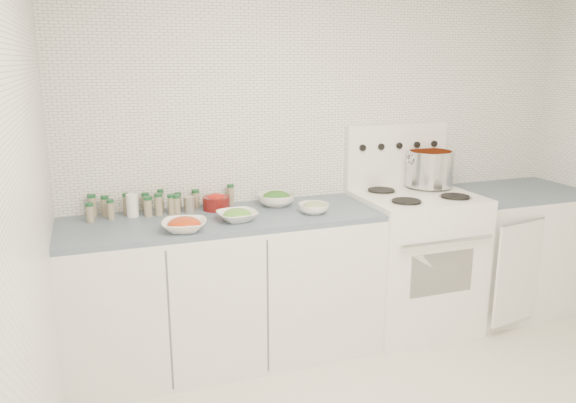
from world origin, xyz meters
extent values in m
cube|color=white|center=(0.00, 1.51, 1.25)|extent=(3.50, 0.02, 2.50)
cube|color=white|center=(-1.76, 0.00, 1.25)|extent=(0.02, 3.00, 2.50)
cube|color=white|center=(-0.82, 1.19, 0.43)|extent=(1.85, 0.62, 0.86)
cube|color=#4D5E74|center=(-0.82, 1.19, 0.88)|extent=(1.85, 0.62, 0.03)
cube|color=white|center=(0.48, 1.18, 0.46)|extent=(0.76, 0.65, 0.92)
cube|color=black|center=(0.48, 0.86, 0.50)|extent=(0.45, 0.01, 0.28)
cylinder|color=silver|center=(0.48, 0.82, 0.72)|extent=(0.65, 0.02, 0.02)
cube|color=white|center=(0.48, 1.18, 0.93)|extent=(0.76, 0.65, 0.01)
cube|color=white|center=(0.48, 1.47, 1.15)|extent=(0.76, 0.06, 0.43)
cylinder|color=silver|center=(0.30, 1.02, 0.94)|extent=(0.21, 0.21, 0.01)
cylinder|color=black|center=(0.30, 1.02, 0.94)|extent=(0.18, 0.18, 0.01)
cylinder|color=silver|center=(0.66, 1.02, 0.94)|extent=(0.21, 0.21, 0.01)
cylinder|color=black|center=(0.66, 1.02, 0.94)|extent=(0.18, 0.18, 0.01)
cylinder|color=silver|center=(0.30, 1.33, 0.94)|extent=(0.21, 0.21, 0.01)
cylinder|color=black|center=(0.30, 1.33, 0.94)|extent=(0.18, 0.18, 0.01)
cylinder|color=silver|center=(0.66, 1.33, 0.94)|extent=(0.21, 0.21, 0.01)
cylinder|color=black|center=(0.66, 1.33, 0.94)|extent=(0.18, 0.18, 0.01)
cylinder|color=black|center=(0.20, 1.44, 1.22)|extent=(0.04, 0.02, 0.04)
cylinder|color=black|center=(0.34, 1.44, 1.22)|extent=(0.04, 0.02, 0.04)
cylinder|color=black|center=(0.48, 1.44, 1.22)|extent=(0.04, 0.02, 0.04)
cylinder|color=black|center=(0.62, 1.44, 1.22)|extent=(0.04, 0.02, 0.04)
cylinder|color=black|center=(0.76, 1.44, 1.22)|extent=(0.04, 0.02, 0.04)
cube|color=white|center=(1.30, 1.19, 0.43)|extent=(0.89, 0.62, 0.86)
cube|color=#4D5E74|center=(1.30, 1.19, 0.88)|extent=(0.89, 0.62, 0.03)
cube|color=white|center=(1.07, 0.84, 0.43)|extent=(0.40, 0.09, 0.70)
cylinder|color=silver|center=(0.67, 1.33, 1.07)|extent=(0.32, 0.32, 0.24)
cylinder|color=#E85A20|center=(0.67, 1.33, 1.17)|extent=(0.29, 0.29, 0.03)
torus|color=silver|center=(0.50, 1.33, 1.14)|extent=(0.01, 0.08, 0.08)
torus|color=silver|center=(0.83, 1.33, 1.14)|extent=(0.01, 0.08, 0.08)
imported|color=white|center=(-1.08, 0.99, 0.93)|extent=(0.29, 0.29, 0.06)
ellipsoid|color=red|center=(-1.08, 0.99, 0.94)|extent=(0.17, 0.17, 0.08)
imported|color=white|center=(-0.76, 1.08, 0.93)|extent=(0.25, 0.25, 0.05)
ellipsoid|color=#499530|center=(-0.76, 1.08, 0.94)|extent=(0.16, 0.16, 0.07)
imported|color=white|center=(-0.44, 1.34, 0.94)|extent=(0.31, 0.31, 0.07)
ellipsoid|color=#2A5117|center=(-0.44, 1.34, 0.96)|extent=(0.17, 0.17, 0.08)
imported|color=white|center=(-0.29, 1.09, 0.93)|extent=(0.23, 0.23, 0.06)
ellipsoid|color=#315321|center=(-0.29, 1.09, 0.94)|extent=(0.13, 0.13, 0.06)
cylinder|color=#5B110F|center=(-0.82, 1.37, 0.94)|extent=(0.16, 0.16, 0.08)
ellipsoid|color=red|center=(-0.82, 1.37, 0.97)|extent=(0.12, 0.12, 0.06)
cylinder|color=white|center=(-1.32, 1.37, 0.97)|extent=(0.08, 0.08, 0.13)
cylinder|color=#B3A798|center=(-0.99, 1.36, 0.95)|extent=(0.10, 0.10, 0.10)
cylinder|color=gray|center=(-1.54, 1.44, 0.96)|extent=(0.05, 0.05, 0.12)
cylinder|color=#144924|center=(-1.54, 1.44, 1.03)|extent=(0.05, 0.05, 0.02)
cylinder|color=gray|center=(-1.47, 1.44, 0.95)|extent=(0.05, 0.05, 0.10)
cylinder|color=#144924|center=(-1.47, 1.44, 1.01)|extent=(0.05, 0.05, 0.02)
cylinder|color=gray|center=(-1.35, 1.43, 0.96)|extent=(0.04, 0.04, 0.11)
cylinder|color=#144924|center=(-1.35, 1.43, 1.02)|extent=(0.04, 0.04, 0.02)
cylinder|color=gray|center=(-1.23, 1.45, 0.95)|extent=(0.04, 0.04, 0.10)
cylinder|color=#144924|center=(-1.23, 1.45, 1.01)|extent=(0.05, 0.05, 0.02)
cylinder|color=gray|center=(-1.15, 1.44, 0.96)|extent=(0.04, 0.04, 0.12)
cylinder|color=#144924|center=(-1.15, 1.44, 1.03)|extent=(0.04, 0.04, 0.02)
cylinder|color=gray|center=(-1.04, 1.43, 0.95)|extent=(0.04, 0.04, 0.09)
cylinder|color=#144924|center=(-1.04, 1.43, 1.00)|extent=(0.04, 0.04, 0.02)
cylinder|color=gray|center=(-0.93, 1.44, 0.95)|extent=(0.05, 0.05, 0.10)
cylinder|color=#144924|center=(-0.93, 1.44, 1.01)|extent=(0.05, 0.05, 0.02)
cylinder|color=gray|center=(-0.71, 1.45, 0.96)|extent=(0.04, 0.04, 0.11)
cylinder|color=#144924|center=(-0.71, 1.45, 1.02)|extent=(0.04, 0.04, 0.02)
cylinder|color=gray|center=(-1.55, 1.34, 0.95)|extent=(0.04, 0.04, 0.09)
cylinder|color=#144924|center=(-1.55, 1.34, 1.00)|extent=(0.05, 0.05, 0.02)
cylinder|color=gray|center=(-1.44, 1.36, 0.95)|extent=(0.04, 0.04, 0.10)
cylinder|color=#144924|center=(-1.44, 1.36, 1.01)|extent=(0.04, 0.04, 0.02)
cylinder|color=gray|center=(-1.23, 1.35, 0.95)|extent=(0.05, 0.05, 0.10)
cylinder|color=#144924|center=(-1.23, 1.35, 1.01)|extent=(0.05, 0.05, 0.02)
cylinder|color=gray|center=(-1.17, 1.34, 0.96)|extent=(0.04, 0.04, 0.12)
cylinder|color=#144924|center=(-1.17, 1.34, 1.03)|extent=(0.05, 0.05, 0.02)
cylinder|color=gray|center=(-1.10, 1.35, 0.95)|extent=(0.04, 0.04, 0.10)
cylinder|color=#144924|center=(-1.10, 1.35, 1.01)|extent=(0.05, 0.05, 0.02)
cylinder|color=gray|center=(-1.07, 1.34, 0.95)|extent=(0.04, 0.04, 0.10)
cylinder|color=#144924|center=(-1.07, 1.34, 1.01)|extent=(0.04, 0.04, 0.02)
camera|label=1|loc=(-1.53, -1.91, 1.79)|focal=35.00mm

